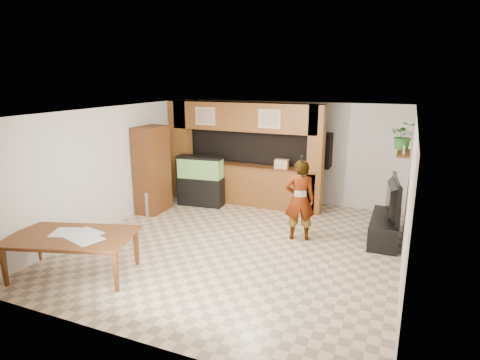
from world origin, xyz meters
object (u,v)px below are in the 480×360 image
at_px(aquarium, 201,181).
at_px(person, 300,200).
at_px(pantry_cabinet, 152,170).
at_px(dining_table, 73,256).
at_px(television, 388,198).

bearing_deg(aquarium, person, -28.57).
relative_size(pantry_cabinet, aquarium, 1.63).
xyz_separation_m(pantry_cabinet, dining_table, (0.70, -3.32, -0.69)).
distance_m(person, dining_table, 4.28).
bearing_deg(dining_table, person, 26.93).
distance_m(aquarium, television, 4.56).
height_order(person, dining_table, person).
xyz_separation_m(aquarium, television, (4.51, -0.61, 0.27)).
bearing_deg(person, dining_table, 26.50).
relative_size(aquarium, television, 0.93).
bearing_deg(person, television, -177.58).
height_order(pantry_cabinet, television, pantry_cabinet).
distance_m(pantry_cabinet, television, 5.36).
bearing_deg(dining_table, pantry_cabinet, 84.33).
bearing_deg(aquarium, television, -13.52).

